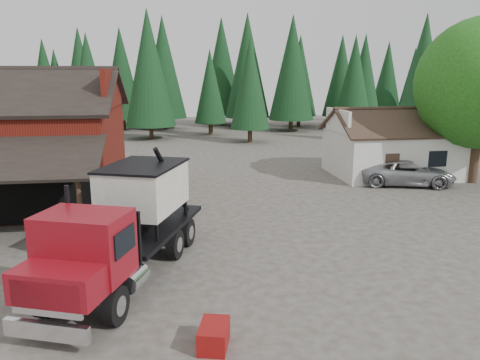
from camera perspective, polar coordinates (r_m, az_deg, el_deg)
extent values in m
plane|color=#433D34|center=(18.01, -1.80, -9.20)|extent=(120.00, 120.00, 0.00)
cube|color=maroon|center=(28.44, -27.00, 2.79)|extent=(12.00, 10.00, 5.00)
cube|color=black|center=(30.51, -26.20, 10.09)|extent=(12.80, 5.53, 2.35)
cube|color=maroon|center=(26.80, -15.33, 10.74)|extent=(0.25, 7.00, 2.00)
cylinder|color=#382619|center=(19.80, -18.91, -3.58)|extent=(0.20, 0.20, 2.80)
cube|color=silver|center=(33.54, 18.11, 3.13)|extent=(8.00, 6.00, 3.00)
cube|color=#38281E|center=(31.94, 19.58, 6.65)|extent=(8.60, 3.42, 1.80)
cube|color=#38281E|center=(34.61, 17.27, 7.23)|extent=(8.60, 3.42, 1.80)
cube|color=silver|center=(31.68, 11.85, 7.07)|extent=(0.20, 4.20, 1.50)
cube|color=silver|center=(35.24, 24.25, 6.77)|extent=(0.20, 4.20, 1.50)
cube|color=#38281E|center=(30.31, 18.01, 1.21)|extent=(0.90, 0.06, 2.00)
cube|color=black|center=(31.64, 22.96, 2.39)|extent=(1.20, 0.06, 1.00)
cylinder|color=#382619|center=(33.02, 26.66, 2.44)|extent=(0.60, 0.60, 3.20)
sphere|color=#1C5313|center=(32.66, 24.71, 8.55)|extent=(4.40, 4.40, 4.40)
cylinder|color=#382619|center=(47.64, 1.22, 5.58)|extent=(0.44, 0.44, 1.60)
cone|color=#113318|center=(47.27, 1.25, 11.72)|extent=(3.96, 3.96, 9.00)
cylinder|color=#382619|center=(49.20, 20.82, 4.98)|extent=(0.44, 0.44, 1.60)
cone|color=#113318|center=(48.84, 21.40, 12.08)|extent=(4.84, 4.84, 11.00)
cylinder|color=#382619|center=(50.99, -10.75, 5.83)|extent=(0.44, 0.44, 1.60)
cone|color=#113318|center=(50.65, -11.07, 13.26)|extent=(5.28, 5.28, 12.00)
cylinder|color=black|center=(14.70, -22.54, -13.14)|extent=(0.71, 1.16, 1.11)
cylinder|color=black|center=(13.68, -14.98, -14.56)|extent=(0.71, 1.16, 1.11)
cylinder|color=black|center=(18.52, -14.13, -7.14)|extent=(0.71, 1.16, 1.11)
cylinder|color=black|center=(17.73, -7.93, -7.78)|extent=(0.71, 1.16, 1.11)
cylinder|color=black|center=(19.72, -12.35, -5.82)|extent=(0.71, 1.16, 1.11)
cylinder|color=black|center=(18.98, -6.48, -6.34)|extent=(0.71, 1.16, 1.11)
cube|color=black|center=(16.59, -13.33, -7.99)|extent=(4.04, 8.49, 0.40)
cube|color=silver|center=(13.02, -22.53, -16.63)|extent=(2.23, 0.97, 0.45)
cube|color=silver|center=(12.73, -22.58, -13.26)|extent=(1.83, 0.76, 0.90)
cube|color=maroon|center=(13.11, -21.14, -11.63)|extent=(2.57, 2.01, 0.85)
cube|color=maroon|center=(13.93, -18.41, -7.51)|extent=(2.86, 2.44, 1.86)
cube|color=black|center=(13.19, -20.25, -7.41)|extent=(2.01, 0.81, 0.90)
cylinder|color=black|center=(15.00, -20.15, -3.98)|extent=(0.18, 0.18, 1.81)
cube|color=black|center=(14.77, -16.44, -6.43)|extent=(2.35, 0.97, 1.61)
cube|color=black|center=(17.71, -11.44, -5.63)|extent=(4.43, 6.36, 0.16)
cube|color=silver|center=(17.30, -11.66, -0.95)|extent=(3.32, 3.91, 1.61)
cone|color=silver|center=(17.56, -11.51, -4.13)|extent=(2.84, 2.84, 0.70)
cube|color=black|center=(17.13, -11.78, 1.73)|extent=(3.45, 4.04, 0.08)
cylinder|color=black|center=(18.37, -8.18, -0.34)|extent=(1.43, 1.92, 3.07)
cube|color=maroon|center=(19.98, -10.35, -2.62)|extent=(0.85, 0.96, 0.45)
cylinder|color=silver|center=(14.40, -12.68, -11.66)|extent=(0.88, 1.14, 0.56)
imported|color=#A2A4A9|center=(30.83, 19.67, 0.88)|extent=(6.22, 4.12, 1.59)
cube|color=maroon|center=(12.43, -3.21, -18.42)|extent=(0.94, 1.24, 0.60)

